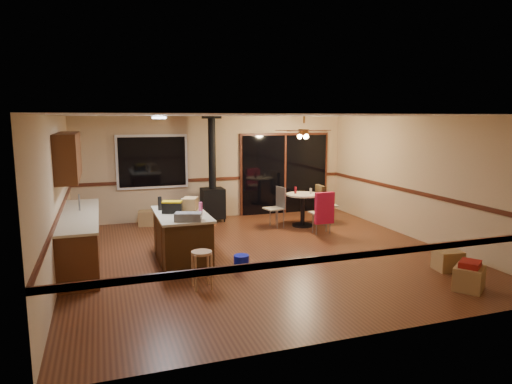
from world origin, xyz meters
name	(u,v)px	position (x,y,z in m)	size (l,w,h in m)	color
floor	(261,254)	(0.00, 0.00, 0.00)	(7.00, 7.00, 0.00)	#562B17
ceiling	(261,115)	(0.00, 0.00, 2.60)	(7.00, 7.00, 0.00)	silver
wall_back	(216,167)	(0.00, 3.50, 1.30)	(7.00, 7.00, 0.00)	tan
wall_front	(364,230)	(0.00, -3.50, 1.30)	(7.00, 7.00, 0.00)	tan
wall_left	(56,197)	(-3.50, 0.00, 1.30)	(7.00, 7.00, 0.00)	tan
wall_right	(418,178)	(3.50, 0.00, 1.30)	(7.00, 7.00, 0.00)	tan
chair_rail	(261,202)	(0.00, 0.00, 1.00)	(7.00, 7.00, 0.08)	#431C10
window	(152,162)	(-1.60, 3.45, 1.50)	(1.72, 0.10, 1.32)	black
sliding_door	(285,174)	(1.90, 3.45, 1.05)	(2.52, 0.10, 2.10)	black
lower_cabinets	(81,240)	(-3.20, 0.50, 0.43)	(0.60, 3.00, 0.86)	#512914
countertop	(79,215)	(-3.20, 0.50, 0.88)	(0.64, 3.04, 0.04)	beige
upper_cabinets	(68,156)	(-3.33, 0.70, 1.90)	(0.35, 2.00, 0.80)	#512914
kitchen_island	(182,238)	(-1.50, 0.00, 0.45)	(0.88, 1.68, 0.90)	#38210E
wood_stove	(213,192)	(-0.20, 3.05, 0.73)	(0.55, 0.50, 2.52)	black
ceiling_fan	(304,133)	(1.71, 1.84, 2.21)	(0.24, 0.24, 0.55)	brown
fluorescent_strip	(159,118)	(-1.80, 0.30, 2.56)	(0.10, 1.20, 0.04)	white
toolbox_grey	(188,217)	(-1.49, -0.66, 0.97)	(0.43, 0.24, 0.13)	slate
toolbox_black	(172,208)	(-1.65, 0.05, 0.99)	(0.34, 0.18, 0.19)	black
toolbox_yellow_lid	(172,202)	(-1.65, 0.05, 1.10)	(0.34, 0.18, 0.03)	gold
box_on_island	(190,204)	(-1.29, 0.23, 1.01)	(0.25, 0.33, 0.22)	olive
bottle_dark	(160,203)	(-1.82, 0.38, 1.02)	(0.07, 0.07, 0.25)	black
bottle_pink	(201,208)	(-1.18, -0.15, 1.00)	(0.06, 0.06, 0.20)	#D84C8C
bottle_white	(183,203)	(-1.39, 0.50, 0.98)	(0.06, 0.06, 0.17)	white
bar_stool	(202,270)	(-1.43, -1.35, 0.29)	(0.31, 0.31, 0.57)	tan
blue_bucket	(241,261)	(-0.59, -0.63, 0.11)	(0.26, 0.26, 0.22)	#0B159F
dining_table	(303,204)	(1.71, 1.84, 0.53)	(0.80, 0.80, 0.78)	black
glass_red	(295,190)	(1.56, 1.94, 0.86)	(0.06, 0.06, 0.17)	#590C14
glass_cream	(311,191)	(1.89, 1.79, 0.85)	(0.06, 0.06, 0.13)	beige
chair_left	(278,202)	(1.11, 1.96, 0.59)	(0.47, 0.46, 0.51)	tan
chair_near	(324,208)	(1.81, 0.96, 0.60)	(0.44, 0.47, 0.70)	tan
chair_right	(321,200)	(2.22, 1.91, 0.60)	(0.50, 0.46, 0.70)	tan
box_under_window	(148,218)	(-1.79, 3.10, 0.18)	(0.45, 0.36, 0.36)	olive
box_corner_a	(469,278)	(2.35, -2.72, 0.18)	(0.47, 0.39, 0.35)	olive
box_corner_b	(448,260)	(2.70, -1.89, 0.17)	(0.42, 0.36, 0.34)	olive
box_small_red	(470,264)	(2.35, -2.72, 0.40)	(0.33, 0.28, 0.09)	maroon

